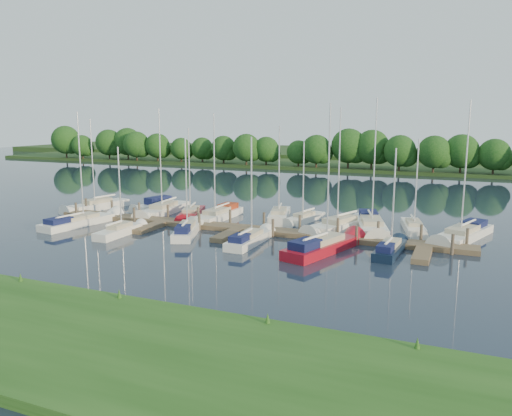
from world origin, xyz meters
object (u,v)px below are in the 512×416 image
at_px(sailboat_n_5, 279,216).
at_px(sailboat_s_2, 187,232).
at_px(dock, 238,230).
at_px(sailboat_n_0, 97,207).
at_px(motorboat, 157,206).

distance_m(sailboat_n_5, sailboat_s_2, 11.20).
bearing_deg(sailboat_n_5, dock, 64.69).
distance_m(dock, sailboat_n_0, 19.81).
xyz_separation_m(motorboat, sailboat_s_2, (9.65, -9.72, -0.02)).
relative_size(dock, sailboat_n_5, 4.11).
distance_m(sailboat_n_0, sailboat_n_5, 20.88).
bearing_deg(motorboat, dock, 168.50).
height_order(dock, motorboat, motorboat).
relative_size(dock, sailboat_s_2, 4.52).
xyz_separation_m(dock, sailboat_n_5, (1.29, 7.17, 0.07)).
relative_size(motorboat, sailboat_s_2, 0.71).
relative_size(dock, motorboat, 6.40).
height_order(motorboat, sailboat_s_2, sailboat_s_2).
bearing_deg(dock, sailboat_n_0, 167.92).
height_order(sailboat_n_0, sailboat_s_2, sailboat_n_0).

